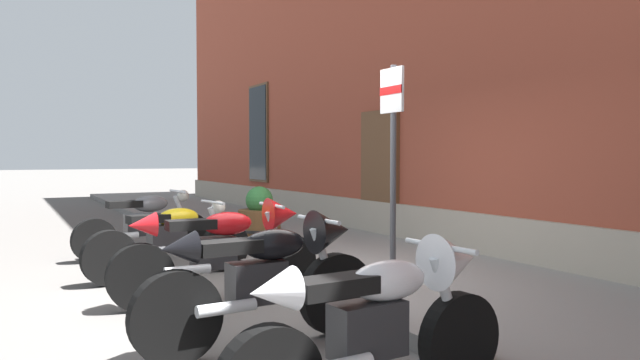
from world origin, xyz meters
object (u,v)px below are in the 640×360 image
Objects in this scene: barrel_planter at (259,223)px; motorcycle_black_sport at (271,274)px; motorcycle_grey_naked at (145,225)px; motorcycle_red_sport at (226,246)px; motorcycle_yellow_naked at (172,240)px; motorcycle_white_sport at (385,315)px; parking_sign at (393,145)px.

motorcycle_black_sport is at bearing -21.14° from barrel_planter.
motorcycle_grey_naked is 3.07m from motorcycle_red_sport.
motorcycle_yellow_naked is at bearing -179.74° from motorcycle_black_sport.
motorcycle_red_sport is (3.06, 0.18, 0.08)m from motorcycle_grey_naked.
motorcycle_white_sport is at bearing 6.53° from motorcycle_black_sport.
motorcycle_black_sport is at bearing -68.90° from parking_sign.
motorcycle_white_sport is at bearing 1.47° from motorcycle_grey_naked.
motorcycle_black_sport is (2.98, 0.01, 0.10)m from motorcycle_yellow_naked.
motorcycle_yellow_naked is at bearing -146.06° from parking_sign.
motorcycle_red_sport is 1.99m from parking_sign.
motorcycle_yellow_naked is 0.97× the size of motorcycle_red_sport.
parking_sign reaches higher than motorcycle_black_sport.
motorcycle_yellow_naked is at bearing -172.08° from motorcycle_red_sport.
motorcycle_red_sport is at bearing 7.92° from motorcycle_yellow_naked.
parking_sign is (4.02, 1.58, 1.12)m from motorcycle_grey_naked.
motorcycle_white_sport is (2.90, -0.03, -0.02)m from motorcycle_red_sport.
barrel_planter is (-3.09, -0.15, -1.08)m from parking_sign.
parking_sign is at bearing 2.82° from barrel_planter.
motorcycle_black_sport reaches higher than motorcycle_grey_naked.
motorcycle_red_sport is 1.07× the size of motorcycle_black_sport.
motorcycle_yellow_naked is (1.64, -0.01, -0.01)m from motorcycle_grey_naked.
motorcycle_black_sport is (4.63, 0.00, 0.09)m from motorcycle_grey_naked.
motorcycle_grey_naked is at bearing -179.99° from motorcycle_black_sport.
motorcycle_yellow_naked is 4.32m from motorcycle_white_sport.
parking_sign is (0.96, 1.40, 1.03)m from motorcycle_red_sport.
motorcycle_black_sport is at bearing 0.26° from motorcycle_yellow_naked.
motorcycle_yellow_naked is at bearing -0.46° from motorcycle_grey_naked.
motorcycle_white_sport is (1.34, 0.15, -0.02)m from motorcycle_black_sport.
parking_sign is (-0.61, 1.58, 1.03)m from motorcycle_black_sport.
motorcycle_red_sport reaches higher than motorcycle_grey_naked.
motorcycle_grey_naked reaches higher than motorcycle_yellow_naked.
motorcycle_yellow_naked is at bearing -177.79° from motorcycle_white_sport.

